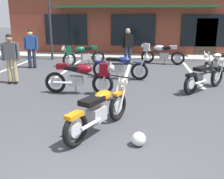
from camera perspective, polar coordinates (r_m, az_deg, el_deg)
ground_plane at (r=6.77m, az=1.02°, el=-3.66°), size 80.00×80.00×0.00m
sidewalk_kerb at (r=14.46m, az=4.37°, el=7.19°), size 22.00×1.80×0.14m
brick_storefront_building at (r=17.84m, az=5.07°, el=14.27°), size 14.42×6.70×3.50m
painted_stall_lines at (r=10.94m, az=3.42°, el=3.98°), size 10.56×4.80×0.01m
motorcycle_foreground_classic at (r=5.20m, az=-2.72°, el=-4.46°), size 1.18×1.96×0.98m
motorcycle_red_sportbike at (r=8.58m, az=19.72°, el=2.85°), size 1.62×1.68×0.98m
motorcycle_black_cruiser at (r=7.72m, az=-6.50°, el=2.81°), size 2.11×0.66×0.98m
motorcycle_silver_naked at (r=11.23m, az=22.15°, el=5.53°), size 1.61×1.69×0.98m
motorcycle_blue_standard at (r=9.52m, az=1.85°, el=5.01°), size 2.11×0.71×0.98m
motorcycle_green_cafe_racer at (r=12.20m, az=-6.63°, el=7.66°), size 1.82×1.43×0.98m
motorcycle_orange_scrambler at (r=12.78m, az=10.47°, el=7.88°), size 2.08×0.83×0.98m
person_in_black_shirt at (r=12.08m, az=-17.27°, el=9.00°), size 0.61×0.35×1.68m
person_in_shorts_foreground at (r=12.42m, az=3.47°, el=9.86°), size 0.57×0.41×1.68m
person_near_building at (r=9.47m, az=-21.25°, el=6.88°), size 0.61×0.32×1.68m
helmet_on_pavement at (r=4.80m, az=5.85°, el=-10.69°), size 0.26×0.26×0.26m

